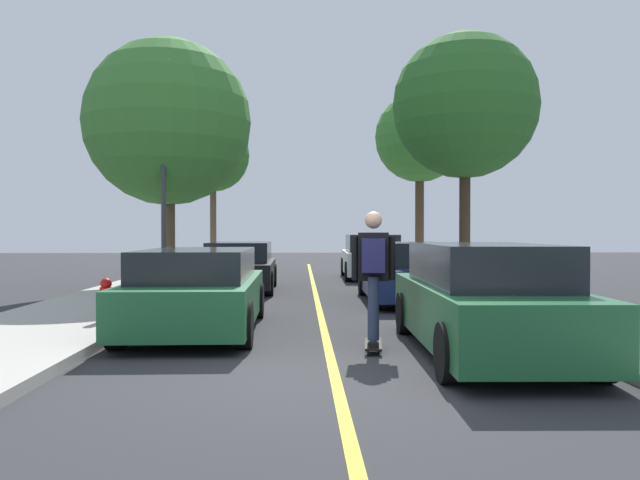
{
  "coord_description": "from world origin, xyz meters",
  "views": [
    {
      "loc": [
        -0.37,
        -7.18,
        1.59
      ],
      "look_at": [
        0.18,
        11.16,
        1.34
      ],
      "focal_mm": 35.97,
      "sensor_mm": 36.0,
      "label": 1
    }
  ],
  "objects_px": {
    "parked_car_left_nearest": "(198,290)",
    "street_tree_left_near": "(213,156)",
    "parked_car_left_near": "(240,266)",
    "parked_car_right_nearest": "(484,300)",
    "parked_car_right_near": "(406,273)",
    "skateboard": "(373,344)",
    "street_tree_left_nearest": "(168,123)",
    "skateboarder": "(373,269)",
    "fire_hydrant": "(106,300)",
    "streetlamp": "(163,159)",
    "street_tree_right_near": "(420,138)",
    "parked_car_right_far": "(372,257)",
    "street_tree_right_nearest": "(465,106)"
  },
  "relations": [
    {
      "from": "fire_hydrant",
      "to": "streetlamp",
      "type": "bearing_deg",
      "value": 92.59
    },
    {
      "from": "parked_car_left_nearest",
      "to": "street_tree_right_near",
      "type": "xyz_separation_m",
      "value": [
        6.01,
        13.26,
        4.35
      ]
    },
    {
      "from": "parked_car_right_nearest",
      "to": "skateboarder",
      "type": "bearing_deg",
      "value": 172.46
    },
    {
      "from": "parked_car_right_nearest",
      "to": "skateboarder",
      "type": "height_order",
      "value": "skateboarder"
    },
    {
      "from": "street_tree_left_near",
      "to": "street_tree_right_nearest",
      "type": "xyz_separation_m",
      "value": [
        8.0,
        -9.66,
        0.21
      ]
    },
    {
      "from": "street_tree_right_near",
      "to": "streetlamp",
      "type": "xyz_separation_m",
      "value": [
        -7.76,
        -7.55,
        -1.64
      ]
    },
    {
      "from": "street_tree_right_nearest",
      "to": "fire_hydrant",
      "type": "xyz_separation_m",
      "value": [
        -7.51,
        -6.56,
        -4.43
      ]
    },
    {
      "from": "fire_hydrant",
      "to": "parked_car_right_near",
      "type": "bearing_deg",
      "value": 35.73
    },
    {
      "from": "parked_car_left_near",
      "to": "fire_hydrant",
      "type": "height_order",
      "value": "parked_car_left_near"
    },
    {
      "from": "parked_car_left_nearest",
      "to": "parked_car_right_nearest",
      "type": "xyz_separation_m",
      "value": [
        4.02,
        -1.96,
        0.05
      ]
    },
    {
      "from": "parked_car_right_near",
      "to": "street_tree_right_nearest",
      "type": "xyz_separation_m",
      "value": [
        1.99,
        2.59,
        4.26
      ]
    },
    {
      "from": "street_tree_left_nearest",
      "to": "fire_hydrant",
      "type": "relative_size",
      "value": 9.55
    },
    {
      "from": "parked_car_left_near",
      "to": "skateboard",
      "type": "height_order",
      "value": "parked_car_left_near"
    },
    {
      "from": "street_tree_right_near",
      "to": "parked_car_right_far",
      "type": "bearing_deg",
      "value": -135.13
    },
    {
      "from": "street_tree_left_near",
      "to": "skateboard",
      "type": "distance_m",
      "value": 19.28
    },
    {
      "from": "street_tree_left_near",
      "to": "street_tree_right_near",
      "type": "bearing_deg",
      "value": -21.51
    },
    {
      "from": "fire_hydrant",
      "to": "skateboarder",
      "type": "relative_size",
      "value": 0.4
    },
    {
      "from": "parked_car_right_far",
      "to": "skateboarder",
      "type": "height_order",
      "value": "skateboarder"
    },
    {
      "from": "parked_car_left_near",
      "to": "parked_car_right_far",
      "type": "bearing_deg",
      "value": 46.78
    },
    {
      "from": "parked_car_left_near",
      "to": "parked_car_right_nearest",
      "type": "bearing_deg",
      "value": -65.85
    },
    {
      "from": "street_tree_left_nearest",
      "to": "streetlamp",
      "type": "relative_size",
      "value": 1.18
    },
    {
      "from": "parked_car_left_nearest",
      "to": "street_tree_left_near",
      "type": "distance_m",
      "value": 17.02
    },
    {
      "from": "parked_car_right_far",
      "to": "skateboard",
      "type": "height_order",
      "value": "parked_car_right_far"
    },
    {
      "from": "parked_car_right_nearest",
      "to": "skateboarder",
      "type": "xyz_separation_m",
      "value": [
        -1.42,
        0.19,
        0.39
      ]
    },
    {
      "from": "street_tree_left_near",
      "to": "street_tree_left_nearest",
      "type": "bearing_deg",
      "value": -90.0
    },
    {
      "from": "parked_car_left_nearest",
      "to": "street_tree_right_nearest",
      "type": "relative_size",
      "value": 0.67
    },
    {
      "from": "parked_car_left_near",
      "to": "skateboard",
      "type": "distance_m",
      "value": 9.13
    },
    {
      "from": "fire_hydrant",
      "to": "skateboarder",
      "type": "height_order",
      "value": "skateboarder"
    },
    {
      "from": "street_tree_left_nearest",
      "to": "parked_car_right_nearest",
      "type": "bearing_deg",
      "value": -57.36
    },
    {
      "from": "parked_car_left_nearest",
      "to": "skateboarder",
      "type": "bearing_deg",
      "value": -34.28
    },
    {
      "from": "street_tree_left_nearest",
      "to": "fire_hydrant",
      "type": "bearing_deg",
      "value": -86.11
    },
    {
      "from": "parked_car_left_near",
      "to": "street_tree_right_nearest",
      "type": "xyz_separation_m",
      "value": [
        6.01,
        -0.25,
        4.27
      ]
    },
    {
      "from": "street_tree_left_nearest",
      "to": "street_tree_left_near",
      "type": "relative_size",
      "value": 1.1
    },
    {
      "from": "parked_car_left_near",
      "to": "street_tree_right_near",
      "type": "bearing_deg",
      "value": 46.16
    },
    {
      "from": "street_tree_left_near",
      "to": "street_tree_right_near",
      "type": "height_order",
      "value": "street_tree_right_near"
    },
    {
      "from": "parked_car_right_nearest",
      "to": "fire_hydrant",
      "type": "distance_m",
      "value": 5.92
    },
    {
      "from": "parked_car_left_nearest",
      "to": "parked_car_left_near",
      "type": "height_order",
      "value": "parked_car_left_nearest"
    },
    {
      "from": "parked_car_right_near",
      "to": "skateboard",
      "type": "height_order",
      "value": "parked_car_right_near"
    },
    {
      "from": "parked_car_right_nearest",
      "to": "street_tree_right_near",
      "type": "distance_m",
      "value": 15.94
    },
    {
      "from": "parked_car_right_far",
      "to": "street_tree_right_near",
      "type": "distance_m",
      "value": 5.12
    },
    {
      "from": "parked_car_right_nearest",
      "to": "parked_car_right_near",
      "type": "distance_m",
      "value": 6.11
    },
    {
      "from": "parked_car_right_nearest",
      "to": "parked_car_right_far",
      "type": "height_order",
      "value": "parked_car_right_far"
    },
    {
      "from": "parked_car_left_near",
      "to": "skateboard",
      "type": "relative_size",
      "value": 4.92
    },
    {
      "from": "street_tree_left_nearest",
      "to": "parked_car_right_near",
      "type": "bearing_deg",
      "value": -28.55
    },
    {
      "from": "parked_car_left_nearest",
      "to": "parked_car_right_nearest",
      "type": "bearing_deg",
      "value": -25.98
    },
    {
      "from": "parked_car_left_nearest",
      "to": "parked_car_right_near",
      "type": "height_order",
      "value": "parked_car_right_near"
    },
    {
      "from": "parked_car_left_nearest",
      "to": "fire_hydrant",
      "type": "height_order",
      "value": "parked_car_left_nearest"
    },
    {
      "from": "street_tree_left_nearest",
      "to": "street_tree_right_nearest",
      "type": "distance_m",
      "value": 8.04
    },
    {
      "from": "parked_car_left_nearest",
      "to": "parked_car_right_nearest",
      "type": "height_order",
      "value": "parked_car_right_nearest"
    },
    {
      "from": "parked_car_right_nearest",
      "to": "streetlamp",
      "type": "xyz_separation_m",
      "value": [
        -5.77,
        7.66,
        2.66
      ]
    }
  ]
}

